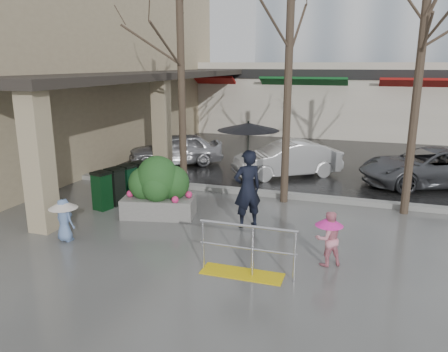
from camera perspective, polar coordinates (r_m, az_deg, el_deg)
The scene contains 20 objects.
ground at distance 10.06m, azimuth -2.92°, elevation -8.64°, with size 120.00×120.00×0.00m, color #51514F.
street_asphalt at distance 31.05m, azimuth 12.03°, elevation 6.89°, with size 120.00×36.00×0.01m, color black.
curb at distance 13.62m, azimuth 3.17°, elevation -2.05°, with size 120.00×0.30×0.15m, color gray.
near_building at distance 20.72m, azimuth -18.94°, elevation 13.89°, with size 6.00×18.00×8.00m, color tan.
canopy_slab at distance 18.52m, azimuth -8.11°, elevation 13.36°, with size 2.80×18.00×0.25m, color #2D2823.
pillar_front at distance 11.13m, azimuth -23.12°, elevation 1.92°, with size 0.55×0.55×3.50m, color tan.
pillar_back at distance 16.48m, azimuth -8.14°, elevation 6.68°, with size 0.55×0.55×3.50m, color tan.
storefront_row at distance 26.68m, azimuth 15.57°, elevation 9.82°, with size 34.00×6.74×4.00m.
handrail at distance 8.47m, azimuth 2.80°, elevation -10.47°, with size 1.90×0.50×1.03m.
tree_west at distance 13.39m, azimuth -5.77°, elevation 19.29°, with size 3.20×3.20×6.80m.
tree_midwest at distance 12.47m, azimuth 8.68°, elevation 20.25°, with size 3.20×3.20×7.00m.
tree_mideast at distance 12.29m, azimuth 24.69°, elevation 17.49°, with size 3.20×3.20×6.50m.
woman at distance 10.53m, azimuth 3.12°, elevation 1.34°, with size 1.48×1.48×2.64m.
child_pink at distance 9.01m, azimuth 13.50°, elevation -7.56°, with size 0.69×0.65×1.13m.
child_blue at distance 10.56m, azimuth -20.18°, elevation -4.78°, with size 0.65×0.65×1.01m.
planter at distance 11.60m, azimuth -8.52°, elevation -1.52°, with size 2.03×1.32×1.64m.
news_boxes at distance 13.02m, azimuth -13.22°, elevation -1.09°, with size 0.90×1.97×1.07m.
car_a at distance 17.55m, azimuth -6.31°, elevation 3.51°, with size 1.49×3.70×1.26m, color #A3A3A8.
car_b at distance 15.81m, azimuth 8.25°, elevation 2.23°, with size 1.33×3.82×1.26m, color silver.
car_c at distance 15.95m, azimuth 25.26°, elevation 1.08°, with size 2.09×4.53×1.26m, color #505257.
Camera 1 is at (3.39, -8.61, 3.95)m, focal length 35.00 mm.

